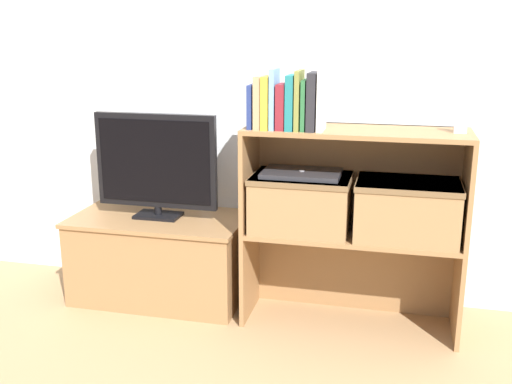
# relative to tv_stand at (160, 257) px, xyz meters

# --- Properties ---
(ground_plane) EXTENTS (16.00, 16.00, 0.00)m
(ground_plane) POSITION_rel_tv_stand_xyz_m (0.51, -0.22, -0.21)
(ground_plane) COLOR #A37F56
(wall_back) EXTENTS (10.00, 0.05, 2.40)m
(wall_back) POSITION_rel_tv_stand_xyz_m (0.51, 0.26, 0.99)
(wall_back) COLOR silver
(wall_back) RESTS_ON ground_plane
(tv_stand) EXTENTS (0.85, 0.47, 0.43)m
(tv_stand) POSITION_rel_tv_stand_xyz_m (0.00, 0.00, 0.00)
(tv_stand) COLOR olive
(tv_stand) RESTS_ON ground_plane
(tv) EXTENTS (0.61, 0.14, 0.51)m
(tv) POSITION_rel_tv_stand_xyz_m (0.00, -0.00, 0.48)
(tv) COLOR black
(tv) RESTS_ON tv_stand
(bookshelf_lower_tier) EXTENTS (0.97, 0.34, 0.44)m
(bookshelf_lower_tier) POSITION_rel_tv_stand_xyz_m (0.95, 0.01, 0.07)
(bookshelf_lower_tier) COLOR olive
(bookshelf_lower_tier) RESTS_ON ground_plane
(bookshelf_upper_tier) EXTENTS (0.97, 0.34, 0.47)m
(bookshelf_upper_tier) POSITION_rel_tv_stand_xyz_m (0.95, 0.01, 0.53)
(bookshelf_upper_tier) COLOR olive
(bookshelf_upper_tier) RESTS_ON bookshelf_lower_tier
(book_navy) EXTENTS (0.02, 0.12, 0.19)m
(book_navy) POSITION_rel_tv_stand_xyz_m (0.51, -0.13, 0.79)
(book_navy) COLOR navy
(book_navy) RESTS_ON bookshelf_upper_tier
(book_tan) EXTENTS (0.03, 0.13, 0.22)m
(book_tan) POSITION_rel_tv_stand_xyz_m (0.54, -0.13, 0.81)
(book_tan) COLOR tan
(book_tan) RESTS_ON bookshelf_upper_tier
(book_mustard) EXTENTS (0.03, 0.15, 0.22)m
(book_mustard) POSITION_rel_tv_stand_xyz_m (0.58, -0.13, 0.81)
(book_mustard) COLOR gold
(book_mustard) RESTS_ON bookshelf_upper_tier
(book_skyblue) EXTENTS (0.02, 0.13, 0.25)m
(book_skyblue) POSITION_rel_tv_stand_xyz_m (0.61, -0.13, 0.82)
(book_skyblue) COLOR #709ECC
(book_skyblue) RESTS_ON bookshelf_upper_tier
(book_maroon) EXTENTS (0.04, 0.13, 0.19)m
(book_maroon) POSITION_rel_tv_stand_xyz_m (0.64, -0.13, 0.79)
(book_maroon) COLOR maroon
(book_maroon) RESTS_ON bookshelf_upper_tier
(book_teal) EXTENTS (0.03, 0.14, 0.23)m
(book_teal) POSITION_rel_tv_stand_xyz_m (0.68, -0.13, 0.81)
(book_teal) COLOR #1E7075
(book_teal) RESTS_ON bookshelf_upper_tier
(book_olive) EXTENTS (0.02, 0.15, 0.25)m
(book_olive) POSITION_rel_tv_stand_xyz_m (0.71, -0.13, 0.82)
(book_olive) COLOR olive
(book_olive) RESTS_ON bookshelf_upper_tier
(book_forest) EXTENTS (0.02, 0.13, 0.21)m
(book_forest) POSITION_rel_tv_stand_xyz_m (0.74, -0.13, 0.80)
(book_forest) COLOR #286638
(book_forest) RESTS_ON bookshelf_upper_tier
(book_charcoal) EXTENTS (0.04, 0.15, 0.24)m
(book_charcoal) POSITION_rel_tv_stand_xyz_m (0.77, -0.13, 0.82)
(book_charcoal) COLOR #232328
(book_charcoal) RESTS_ON bookshelf_upper_tier
(book_ivory) EXTENTS (0.03, 0.13, 0.25)m
(book_ivory) POSITION_rel_tv_stand_xyz_m (0.81, -0.13, 0.82)
(book_ivory) COLOR silver
(book_ivory) RESTS_ON bookshelf_upper_tier
(baby_monitor) EXTENTS (0.05, 0.03, 0.12)m
(baby_monitor) POSITION_rel_tv_stand_xyz_m (1.38, -0.05, 0.74)
(baby_monitor) COLOR white
(baby_monitor) RESTS_ON bookshelf_upper_tier
(storage_basket_left) EXTENTS (0.44, 0.31, 0.25)m
(storage_basket_left) POSITION_rel_tv_stand_xyz_m (0.72, -0.07, 0.36)
(storage_basket_left) COLOR #937047
(storage_basket_left) RESTS_ON bookshelf_lower_tier
(storage_basket_right) EXTENTS (0.44, 0.31, 0.25)m
(storage_basket_right) POSITION_rel_tv_stand_xyz_m (1.19, -0.07, 0.36)
(storage_basket_right) COLOR #937047
(storage_basket_right) RESTS_ON bookshelf_lower_tier
(laptop) EXTENTS (0.34, 0.23, 0.02)m
(laptop) POSITION_rel_tv_stand_xyz_m (0.72, -0.07, 0.49)
(laptop) COLOR #2D2D33
(laptop) RESTS_ON storage_basket_left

